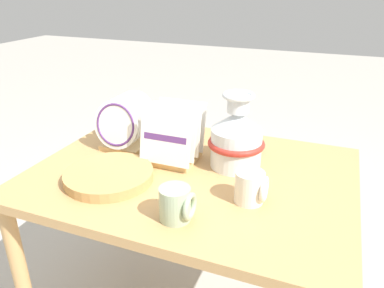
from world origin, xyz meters
TOP-DOWN VIEW (x-y plane):
  - display_table at (0.00, 0.00)m, footprint 1.16×0.87m
  - ceramic_vase at (0.14, 0.10)m, footprint 0.21×0.21m
  - dish_rack_round_plates at (-0.34, 0.09)m, footprint 0.20×0.20m
  - dish_rack_square_plates at (-0.10, 0.06)m, footprint 0.20×0.19m
  - wicker_charger_stack at (-0.25, -0.17)m, footprint 0.31×0.31m
  - mug_cream_glaze at (0.25, -0.12)m, footprint 0.10×0.09m
  - mug_sage_glaze at (0.07, -0.30)m, footprint 0.10×0.09m

SIDE VIEW (x-z plane):
  - display_table at x=0.00m, z-range 0.28..1.04m
  - wicker_charger_stack at x=-0.25m, z-range 0.75..0.79m
  - mug_cream_glaze at x=0.25m, z-range 0.76..0.86m
  - mug_sage_glaze at x=0.07m, z-range 0.76..0.86m
  - dish_rack_square_plates at x=-0.10m, z-range 0.73..0.95m
  - dish_rack_round_plates at x=-0.34m, z-range 0.73..0.96m
  - ceramic_vase at x=0.14m, z-range 0.73..1.01m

